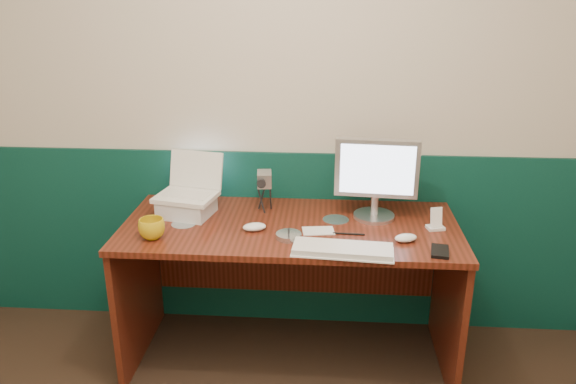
# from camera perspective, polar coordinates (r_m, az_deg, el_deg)

# --- Properties ---
(back_wall) EXTENTS (3.50, 0.04, 2.50)m
(back_wall) POSITION_cam_1_polar(r_m,az_deg,el_deg) (2.89, -2.03, 8.86)
(back_wall) COLOR beige
(back_wall) RESTS_ON ground
(wainscot) EXTENTS (3.48, 0.02, 1.00)m
(wainscot) POSITION_cam_1_polar(r_m,az_deg,el_deg) (3.12, -1.88, -4.83)
(wainscot) COLOR #073430
(wainscot) RESTS_ON ground
(desk) EXTENTS (1.60, 0.70, 0.75)m
(desk) POSITION_cam_1_polar(r_m,az_deg,el_deg) (2.85, 0.22, -10.25)
(desk) COLOR #3E160B
(desk) RESTS_ON ground
(laptop_riser) EXTENTS (0.28, 0.25, 0.08)m
(laptop_riser) POSITION_cam_1_polar(r_m,az_deg,el_deg) (2.82, -10.25, -1.50)
(laptop_riser) COLOR silver
(laptop_riser) RESTS_ON desk
(laptop) EXTENTS (0.32, 0.27, 0.23)m
(laptop) POSITION_cam_1_polar(r_m,az_deg,el_deg) (2.76, -10.45, 1.57)
(laptop) COLOR white
(laptop) RESTS_ON laptop_riser
(monitor) EXTENTS (0.40, 0.14, 0.39)m
(monitor) POSITION_cam_1_polar(r_m,az_deg,el_deg) (2.72, 8.92, 1.26)
(monitor) COLOR silver
(monitor) RESTS_ON desk
(keyboard) EXTENTS (0.43, 0.17, 0.02)m
(keyboard) POSITION_cam_1_polar(r_m,az_deg,el_deg) (2.41, 5.57, -5.90)
(keyboard) COLOR white
(keyboard) RESTS_ON desk
(mouse_right) EXTENTS (0.12, 0.09, 0.03)m
(mouse_right) POSITION_cam_1_polar(r_m,az_deg,el_deg) (2.55, 11.88, -4.58)
(mouse_right) COLOR white
(mouse_right) RESTS_ON desk
(mouse_left) EXTENTS (0.12, 0.09, 0.04)m
(mouse_left) POSITION_cam_1_polar(r_m,az_deg,el_deg) (2.61, -3.43, -3.56)
(mouse_left) COLOR white
(mouse_left) RESTS_ON desk
(mug) EXTENTS (0.15, 0.15, 0.09)m
(mug) POSITION_cam_1_polar(r_m,az_deg,el_deg) (2.59, -13.67, -3.64)
(mug) COLOR gold
(mug) RESTS_ON desk
(camcorder) EXTENTS (0.10, 0.14, 0.20)m
(camcorder) POSITION_cam_1_polar(r_m,az_deg,el_deg) (2.81, -2.40, 0.02)
(camcorder) COLOR #AFAEB3
(camcorder) RESTS_ON desk
(cd_spindle) EXTENTS (0.12, 0.12, 0.02)m
(cd_spindle) POSITION_cam_1_polar(r_m,az_deg,el_deg) (2.53, 0.07, -4.47)
(cd_spindle) COLOR #B4BCC5
(cd_spindle) RESTS_ON desk
(cd_loose_a) EXTENTS (0.12, 0.12, 0.00)m
(cd_loose_a) POSITION_cam_1_polar(r_m,az_deg,el_deg) (2.73, -10.54, -3.21)
(cd_loose_a) COLOR #B0B8C0
(cd_loose_a) RESTS_ON desk
(cd_loose_b) EXTENTS (0.13, 0.13, 0.00)m
(cd_loose_b) POSITION_cam_1_polar(r_m,az_deg,el_deg) (2.74, 4.88, -2.80)
(cd_loose_b) COLOR silver
(cd_loose_b) RESTS_ON desk
(pen) EXTENTS (0.15, 0.02, 0.01)m
(pen) POSITION_cam_1_polar(r_m,az_deg,el_deg) (2.58, 6.19, -4.25)
(pen) COLOR black
(pen) RESTS_ON desk
(papers) EXTENTS (0.16, 0.12, 0.00)m
(papers) POSITION_cam_1_polar(r_m,az_deg,el_deg) (2.61, 3.10, -3.96)
(papers) COLOR silver
(papers) RESTS_ON desk
(dock) EXTENTS (0.09, 0.08, 0.01)m
(dock) POSITION_cam_1_polar(r_m,az_deg,el_deg) (2.71, 14.73, -3.52)
(dock) COLOR white
(dock) RESTS_ON desk
(music_player) EXTENTS (0.06, 0.04, 0.09)m
(music_player) POSITION_cam_1_polar(r_m,az_deg,el_deg) (2.69, 14.83, -2.48)
(music_player) COLOR white
(music_player) RESTS_ON dock
(pda) EXTENTS (0.09, 0.13, 0.01)m
(pda) POSITION_cam_1_polar(r_m,az_deg,el_deg) (2.49, 15.18, -5.84)
(pda) COLOR black
(pda) RESTS_ON desk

